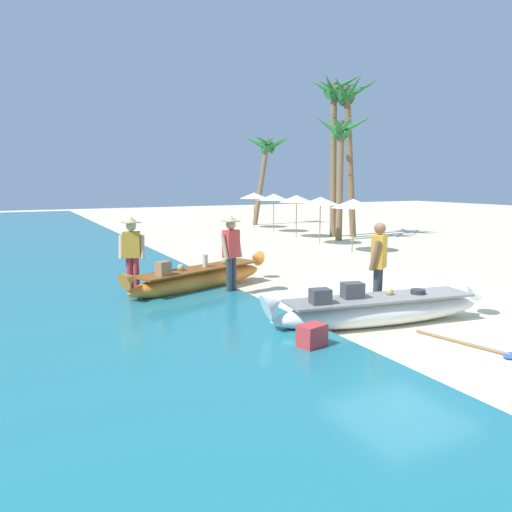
# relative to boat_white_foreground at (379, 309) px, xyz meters

# --- Properties ---
(ground_plane) EXTENTS (80.00, 80.00, 0.00)m
(ground_plane) POSITION_rel_boat_white_foreground_xyz_m (1.15, 0.60, -0.29)
(ground_plane) COLOR beige
(boat_white_foreground) EXTENTS (4.48, 1.33, 0.80)m
(boat_white_foreground) POSITION_rel_boat_white_foreground_xyz_m (0.00, 0.00, 0.00)
(boat_white_foreground) COLOR white
(boat_white_foreground) RESTS_ON ground
(boat_orange_midground) EXTENTS (4.10, 2.06, 0.85)m
(boat_orange_midground) POSITION_rel_boat_white_foreground_xyz_m (-1.88, 4.02, 0.01)
(boat_orange_midground) COLOR orange
(boat_orange_midground) RESTS_ON ground
(person_vendor_hatted) EXTENTS (0.59, 0.44, 1.80)m
(person_vendor_hatted) POSITION_rel_boat_white_foreground_xyz_m (-1.38, 3.33, 0.75)
(person_vendor_hatted) COLOR #333842
(person_vendor_hatted) RESTS_ON ground
(person_tourist_customer) EXTENTS (0.57, 0.48, 1.78)m
(person_tourist_customer) POSITION_rel_boat_white_foreground_xyz_m (0.47, 0.59, 0.71)
(person_tourist_customer) COLOR #333842
(person_tourist_customer) RESTS_ON ground
(person_vendor_assistant) EXTENTS (0.58, 0.44, 1.79)m
(person_vendor_assistant) POSITION_rel_boat_white_foreground_xyz_m (-3.41, 4.07, 0.75)
(person_vendor_assistant) COLOR #B2383D
(person_vendor_assistant) RESTS_ON ground
(parasol_row_0) EXTENTS (1.60, 1.60, 1.91)m
(parasol_row_0) POSITION_rel_boat_white_foreground_xyz_m (5.26, 7.52, 1.45)
(parasol_row_0) COLOR #8E6B47
(parasol_row_0) RESTS_ON ground
(parasol_row_1) EXTENTS (1.60, 1.60, 1.91)m
(parasol_row_1) POSITION_rel_boat_white_foreground_xyz_m (5.46, 9.89, 1.45)
(parasol_row_1) COLOR #8E6B47
(parasol_row_1) RESTS_ON ground
(parasol_row_2) EXTENTS (1.60, 1.60, 1.91)m
(parasol_row_2) POSITION_rel_boat_white_foreground_xyz_m (5.88, 12.40, 1.45)
(parasol_row_2) COLOR #8E6B47
(parasol_row_2) RESTS_ON ground
(parasol_row_3) EXTENTS (1.60, 1.60, 1.91)m
(parasol_row_3) POSITION_rel_boat_white_foreground_xyz_m (6.11, 14.93, 1.45)
(parasol_row_3) COLOR #8E6B47
(parasol_row_3) RESTS_ON ground
(parasol_row_4) EXTENTS (1.60, 1.60, 1.91)m
(parasol_row_4) POSITION_rel_boat_white_foreground_xyz_m (6.28, 17.44, 1.45)
(parasol_row_4) COLOR #8E6B47
(parasol_row_4) RESTS_ON ground
(palm_tree_tall_inland) EXTENTS (2.51, 2.45, 5.33)m
(palm_tree_tall_inland) POSITION_rel_boat_white_foreground_xyz_m (6.94, 10.60, 4.04)
(palm_tree_tall_inland) COLOR brown
(palm_tree_tall_inland) RESTS_ON ground
(palm_tree_leaning_seaward) EXTENTS (2.54, 2.89, 7.12)m
(palm_tree_leaning_seaward) POSITION_rel_boat_white_foreground_xyz_m (7.48, 11.89, 5.27)
(palm_tree_leaning_seaward) COLOR brown
(palm_tree_leaning_seaward) RESTS_ON ground
(palm_tree_mid_cluster) EXTENTS (2.74, 2.73, 6.94)m
(palm_tree_mid_cluster) POSITION_rel_boat_white_foreground_xyz_m (7.71, 11.24, 5.33)
(palm_tree_mid_cluster) COLOR brown
(palm_tree_mid_cluster) RESTS_ON ground
(palm_tree_far_behind) EXTENTS (2.88, 2.63, 5.24)m
(palm_tree_far_behind) POSITION_rel_boat_white_foreground_xyz_m (7.84, 18.99, 3.95)
(palm_tree_far_behind) COLOR brown
(palm_tree_far_behind) RESTS_ON ground
(cooler_box) EXTENTS (0.47, 0.38, 0.43)m
(cooler_box) POSITION_rel_boat_white_foreground_xyz_m (-1.85, -0.66, -0.08)
(cooler_box) COLOR #C63838
(cooler_box) RESTS_ON ground
(paddle) EXTENTS (0.58, 1.66, 0.05)m
(paddle) POSITION_rel_boat_white_foreground_xyz_m (0.53, -1.66, -0.26)
(paddle) COLOR #8E6B47
(paddle) RESTS_ON ground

